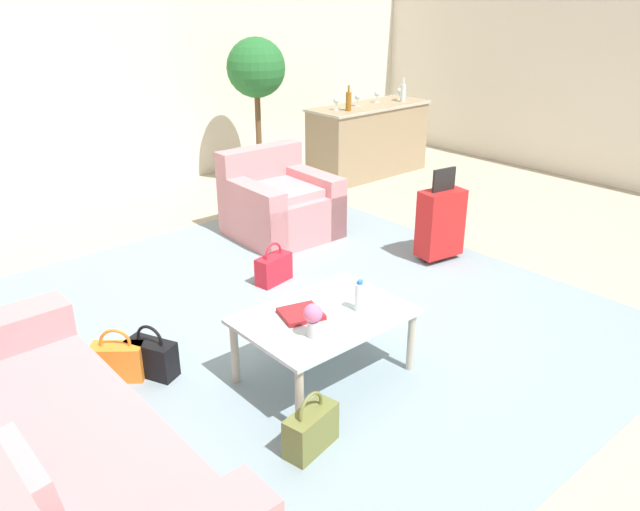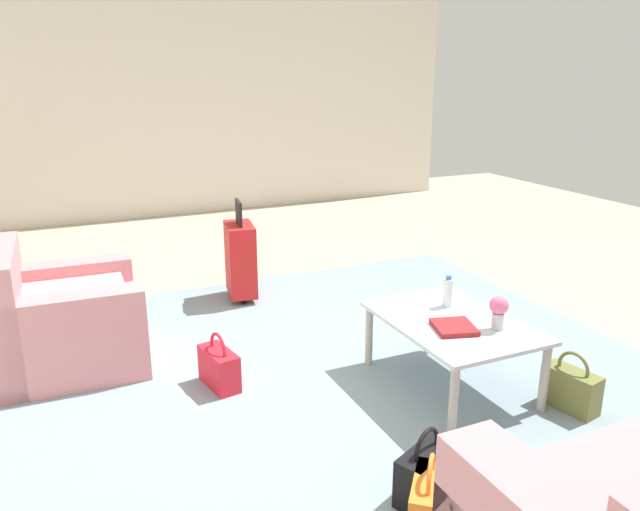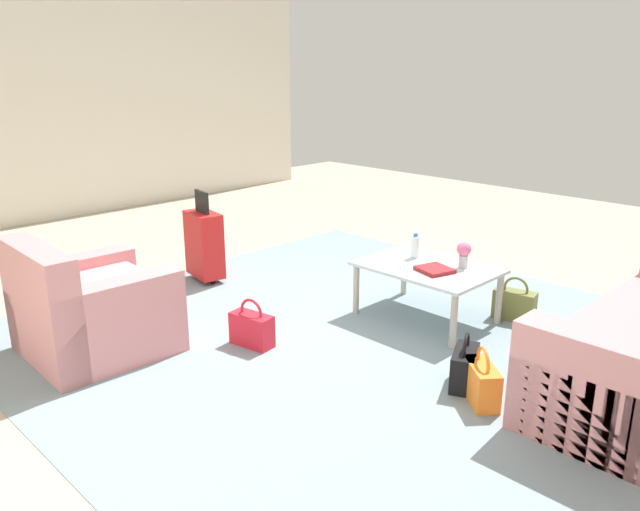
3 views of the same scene
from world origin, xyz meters
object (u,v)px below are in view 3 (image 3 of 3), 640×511
at_px(armchair, 87,313).
at_px(coffee_table_book, 435,270).
at_px(suitcase_red, 204,244).
at_px(handbag_orange, 481,383).
at_px(handbag_olive, 514,304).
at_px(handbag_red, 252,329).
at_px(flower_vase, 464,252).
at_px(water_bottle, 415,247).
at_px(coffee_table, 427,272).
at_px(handbag_black, 465,367).

xyz_separation_m(armchair, coffee_table_book, (-1.42, -2.09, 0.16)).
xyz_separation_m(suitcase_red, handbag_orange, (-3.00, 0.13, -0.23)).
xyz_separation_m(handbag_olive, handbag_red, (1.09, 1.77, 0.00)).
height_order(flower_vase, handbag_olive, flower_vase).
height_order(suitcase_red, handbag_red, suitcase_red).
bearing_deg(handbag_red, water_bottle, -105.37).
xyz_separation_m(flower_vase, handbag_orange, (-0.78, 0.98, -0.43)).
xyz_separation_m(water_bottle, handbag_orange, (-1.20, 0.93, -0.41)).
xyz_separation_m(coffee_table, handbag_black, (-0.82, 0.73, -0.26)).
bearing_deg(suitcase_red, handbag_black, 179.49).
bearing_deg(water_bottle, handbag_orange, 142.26).
bearing_deg(suitcase_red, coffee_table, -160.71).
relative_size(water_bottle, handbag_orange, 0.57).
height_order(handbag_black, handbag_olive, same).
height_order(armchair, handbag_olive, armchair).
xyz_separation_m(coffee_table, suitcase_red, (2.00, 0.70, -0.03)).
bearing_deg(handbag_red, armchair, 50.52).
bearing_deg(handbag_black, handbag_red, 22.11).
bearing_deg(handbag_black, armchair, 34.22).
bearing_deg(suitcase_red, armchair, 115.43).
height_order(armchair, handbag_red, armchair).
distance_m(water_bottle, coffee_table_book, 0.38).
bearing_deg(handbag_olive, handbag_black, 104.37).
distance_m(coffee_table, handbag_red, 1.44).
bearing_deg(handbag_olive, armchair, 55.50).
height_order(water_bottle, handbag_red, water_bottle).
xyz_separation_m(coffee_table, coffee_table_book, (-0.12, 0.08, 0.07)).
distance_m(water_bottle, handbag_red, 1.50).
bearing_deg(coffee_table_book, handbag_olive, -109.27).
relative_size(armchair, handbag_black, 2.62).
height_order(flower_vase, handbag_black, flower_vase).
relative_size(coffee_table_book, handbag_olive, 0.67).
bearing_deg(coffee_table, handbag_orange, 140.34).
relative_size(armchair, suitcase_red, 1.10).
relative_size(handbag_black, handbag_olive, 1.00).
bearing_deg(water_bottle, coffee_table, 153.43).
bearing_deg(handbag_olive, suitcase_red, 25.00).
distance_m(handbag_olive, handbag_red, 2.08).
bearing_deg(handbag_orange, armchair, 30.21).
bearing_deg(handbag_olive, flower_vase, 47.80).
relative_size(coffee_table_book, handbag_red, 0.67).
height_order(suitcase_red, handbag_black, suitcase_red).
bearing_deg(water_bottle, handbag_black, 140.97).
distance_m(coffee_table, suitcase_red, 2.12).
relative_size(coffee_table, coffee_table_book, 4.23).
distance_m(armchair, handbag_black, 2.57).
height_order(coffee_table, handbag_olive, coffee_table).
height_order(armchair, coffee_table, armchair).
relative_size(armchair, handbag_olive, 2.62).
bearing_deg(water_bottle, flower_vase, -173.21).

